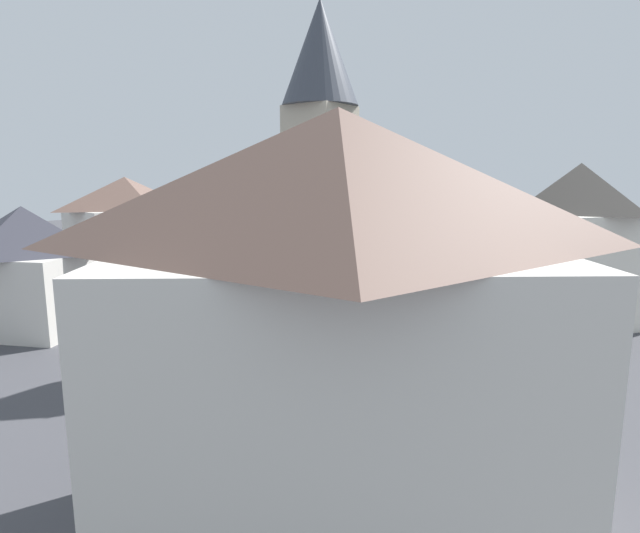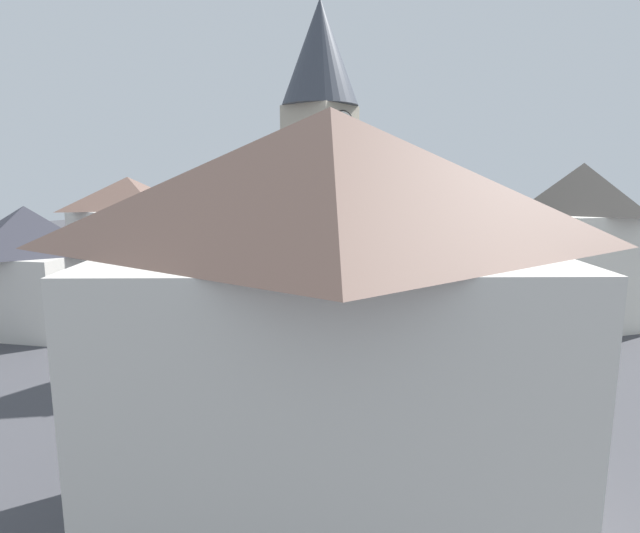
{
  "view_description": "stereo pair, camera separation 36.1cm",
  "coord_description": "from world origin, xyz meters",
  "px_view_note": "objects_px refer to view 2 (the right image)",
  "views": [
    {
      "loc": [
        24.31,
        18.11,
        10.32
      ],
      "look_at": [
        0.0,
        0.0,
        4.92
      ],
      "focal_mm": 29.24,
      "sensor_mm": 36.0,
      "label": 1
    },
    {
      "loc": [
        24.09,
        18.4,
        10.32
      ],
      "look_at": [
        0.0,
        0.0,
        4.92
      ],
      "focal_mm": 29.24,
      "sensor_mm": 36.0,
      "label": 2
    }
  ],
  "objects_px": {
    "car_black_far": "(247,308)",
    "tree": "(461,266)",
    "car_silver_kerb": "(168,307)",
    "building_corner_back": "(131,234)",
    "building_shop_left": "(330,333)",
    "building_hall_far": "(29,267)",
    "building_terrace_right": "(577,242)",
    "car_white_side": "(475,359)",
    "car_blue_kerb": "(205,382)",
    "car_red_corner": "(202,334)",
    "pedestrian": "(283,355)",
    "car_green_alley": "(352,308)",
    "clock_tower": "(320,150)"
  },
  "relations": [
    {
      "from": "car_black_far",
      "to": "tree",
      "type": "bearing_deg",
      "value": 115.4
    },
    {
      "from": "car_silver_kerb",
      "to": "building_corner_back",
      "type": "distance_m",
      "value": 10.81
    },
    {
      "from": "building_shop_left",
      "to": "building_hall_far",
      "type": "height_order",
      "value": "building_shop_left"
    },
    {
      "from": "car_black_far",
      "to": "building_terrace_right",
      "type": "height_order",
      "value": "building_terrace_right"
    },
    {
      "from": "car_silver_kerb",
      "to": "tree",
      "type": "bearing_deg",
      "value": 117.54
    },
    {
      "from": "car_white_side",
      "to": "tree",
      "type": "relative_size",
      "value": 0.62
    },
    {
      "from": "car_silver_kerb",
      "to": "building_hall_far",
      "type": "relative_size",
      "value": 0.42
    },
    {
      "from": "car_white_side",
      "to": "building_corner_back",
      "type": "xyz_separation_m",
      "value": [
        -0.37,
        -31.3,
        4.38
      ]
    },
    {
      "from": "tree",
      "to": "car_black_far",
      "type": "bearing_deg",
      "value": -64.6
    },
    {
      "from": "car_blue_kerb",
      "to": "car_red_corner",
      "type": "relative_size",
      "value": 1.05
    },
    {
      "from": "car_blue_kerb",
      "to": "pedestrian",
      "type": "bearing_deg",
      "value": 168.04
    },
    {
      "from": "car_white_side",
      "to": "tree",
      "type": "distance_m",
      "value": 8.4
    },
    {
      "from": "building_corner_back",
      "to": "building_terrace_right",
      "type": "bearing_deg",
      "value": 112.24
    },
    {
      "from": "car_blue_kerb",
      "to": "car_green_alley",
      "type": "distance_m",
      "value": 15.69
    },
    {
      "from": "car_red_corner",
      "to": "building_corner_back",
      "type": "height_order",
      "value": "building_corner_back"
    },
    {
      "from": "building_shop_left",
      "to": "building_hall_far",
      "type": "relative_size",
      "value": 1.34
    },
    {
      "from": "tree",
      "to": "building_shop_left",
      "type": "bearing_deg",
      "value": 13.18
    },
    {
      "from": "pedestrian",
      "to": "building_hall_far",
      "type": "xyz_separation_m",
      "value": [
        4.04,
        -18.95,
        3.21
      ]
    },
    {
      "from": "car_silver_kerb",
      "to": "car_black_far",
      "type": "relative_size",
      "value": 1.03
    },
    {
      "from": "car_silver_kerb",
      "to": "car_black_far",
      "type": "height_order",
      "value": "same"
    },
    {
      "from": "car_blue_kerb",
      "to": "building_shop_left",
      "type": "distance_m",
      "value": 12.26
    },
    {
      "from": "car_green_alley",
      "to": "building_corner_back",
      "type": "relative_size",
      "value": 0.42
    },
    {
      "from": "car_blue_kerb",
      "to": "pedestrian",
      "type": "distance_m",
      "value": 4.58
    },
    {
      "from": "car_black_far",
      "to": "tree",
      "type": "height_order",
      "value": "tree"
    },
    {
      "from": "car_silver_kerb",
      "to": "tree",
      "type": "distance_m",
      "value": 20.99
    },
    {
      "from": "clock_tower",
      "to": "car_white_side",
      "type": "height_order",
      "value": "clock_tower"
    },
    {
      "from": "building_shop_left",
      "to": "building_hall_far",
      "type": "xyz_separation_m",
      "value": [
        -4.55,
        -28.24,
        -1.88
      ]
    },
    {
      "from": "tree",
      "to": "building_terrace_right",
      "type": "height_order",
      "value": "building_terrace_right"
    },
    {
      "from": "car_blue_kerb",
      "to": "car_black_far",
      "type": "distance_m",
      "value": 13.55
    },
    {
      "from": "car_blue_kerb",
      "to": "car_silver_kerb",
      "type": "distance_m",
      "value": 15.14
    },
    {
      "from": "car_silver_kerb",
      "to": "building_corner_back",
      "type": "xyz_separation_m",
      "value": [
        -3.31,
        -9.31,
        4.38
      ]
    },
    {
      "from": "car_silver_kerb",
      "to": "tree",
      "type": "relative_size",
      "value": 0.62
    },
    {
      "from": "car_red_corner",
      "to": "building_hall_far",
      "type": "distance_m",
      "value": 13.36
    },
    {
      "from": "car_black_far",
      "to": "car_green_alley",
      "type": "height_order",
      "value": "same"
    },
    {
      "from": "tree",
      "to": "clock_tower",
      "type": "bearing_deg",
      "value": -34.06
    },
    {
      "from": "building_terrace_right",
      "to": "building_hall_far",
      "type": "bearing_deg",
      "value": -50.02
    },
    {
      "from": "clock_tower",
      "to": "pedestrian",
      "type": "distance_m",
      "value": 11.69
    },
    {
      "from": "clock_tower",
      "to": "building_shop_left",
      "type": "bearing_deg",
      "value": 38.25
    },
    {
      "from": "car_black_far",
      "to": "building_hall_far",
      "type": "relative_size",
      "value": 0.41
    },
    {
      "from": "clock_tower",
      "to": "car_blue_kerb",
      "type": "xyz_separation_m",
      "value": [
        9.13,
        0.2,
        -10.91
      ]
    },
    {
      "from": "car_black_far",
      "to": "building_hall_far",
      "type": "xyz_separation_m",
      "value": [
        10.39,
        -9.85,
        3.46
      ]
    },
    {
      "from": "car_silver_kerb",
      "to": "car_white_side",
      "type": "xyz_separation_m",
      "value": [
        -2.94,
        21.99,
        0.0
      ]
    },
    {
      "from": "car_red_corner",
      "to": "tree",
      "type": "bearing_deg",
      "value": 138.16
    },
    {
      "from": "car_green_alley",
      "to": "building_hall_far",
      "type": "height_order",
      "value": "building_hall_far"
    },
    {
      "from": "car_blue_kerb",
      "to": "building_hall_far",
      "type": "relative_size",
      "value": 0.41
    },
    {
      "from": "building_terrace_right",
      "to": "building_corner_back",
      "type": "bearing_deg",
      "value": -67.76
    },
    {
      "from": "car_red_corner",
      "to": "tree",
      "type": "distance_m",
      "value": 17.04
    },
    {
      "from": "pedestrian",
      "to": "building_shop_left",
      "type": "relative_size",
      "value": 0.12
    },
    {
      "from": "car_green_alley",
      "to": "building_terrace_right",
      "type": "bearing_deg",
      "value": 124.75
    },
    {
      "from": "car_red_corner",
      "to": "pedestrian",
      "type": "relative_size",
      "value": 2.43
    }
  ]
}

